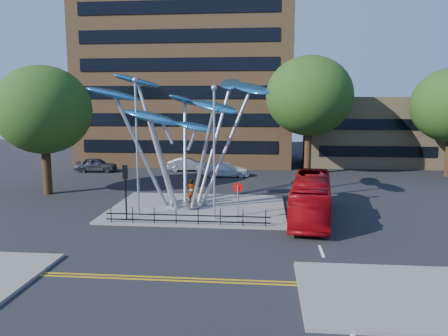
# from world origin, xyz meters

# --- Properties ---
(ground) EXTENTS (120.00, 120.00, 0.00)m
(ground) POSITION_xyz_m (0.00, 0.00, 0.00)
(ground) COLOR black
(ground) RESTS_ON ground
(traffic_island) EXTENTS (12.00, 9.00, 0.15)m
(traffic_island) POSITION_xyz_m (-1.00, 6.00, 0.07)
(traffic_island) COLOR slate
(traffic_island) RESTS_ON ground
(double_yellow_near) EXTENTS (40.00, 0.12, 0.01)m
(double_yellow_near) POSITION_xyz_m (0.00, -6.00, 0.01)
(double_yellow_near) COLOR gold
(double_yellow_near) RESTS_ON ground
(double_yellow_far) EXTENTS (40.00, 0.12, 0.01)m
(double_yellow_far) POSITION_xyz_m (0.00, -6.30, 0.01)
(double_yellow_far) COLOR gold
(double_yellow_far) RESTS_ON ground
(brick_tower) EXTENTS (25.00, 15.00, 30.00)m
(brick_tower) POSITION_xyz_m (-6.00, 32.00, 15.00)
(brick_tower) COLOR olive
(brick_tower) RESTS_ON ground
(low_building_near) EXTENTS (15.00, 8.00, 8.00)m
(low_building_near) POSITION_xyz_m (16.00, 30.00, 4.00)
(low_building_near) COLOR tan
(low_building_near) RESTS_ON ground
(tree_right) EXTENTS (8.80, 8.80, 12.11)m
(tree_right) POSITION_xyz_m (8.00, 22.00, 8.04)
(tree_right) COLOR black
(tree_right) RESTS_ON ground
(tree_left) EXTENTS (7.60, 7.60, 10.32)m
(tree_left) POSITION_xyz_m (-14.00, 10.00, 6.79)
(tree_left) COLOR black
(tree_left) RESTS_ON ground
(leaf_sculpture) EXTENTS (12.72, 9.54, 9.51)m
(leaf_sculpture) POSITION_xyz_m (-2.07, 6.68, 6.87)
(leaf_sculpture) COLOR #9EA0A5
(leaf_sculpture) RESTS_ON traffic_island
(street_lamp_left) EXTENTS (0.36, 0.36, 8.80)m
(street_lamp_left) POSITION_xyz_m (-4.50, 3.50, 5.36)
(street_lamp_left) COLOR #9EA0A5
(street_lamp_left) RESTS_ON traffic_island
(street_lamp_right) EXTENTS (0.36, 0.36, 8.30)m
(street_lamp_right) POSITION_xyz_m (0.50, 3.00, 5.09)
(street_lamp_right) COLOR #9EA0A5
(street_lamp_right) RESTS_ON traffic_island
(traffic_light_island) EXTENTS (0.28, 0.18, 3.42)m
(traffic_light_island) POSITION_xyz_m (-5.00, 2.50, 2.61)
(traffic_light_island) COLOR black
(traffic_light_island) RESTS_ON traffic_island
(no_entry_sign_island) EXTENTS (0.60, 0.10, 2.45)m
(no_entry_sign_island) POSITION_xyz_m (2.00, 2.52, 1.82)
(no_entry_sign_island) COLOR #9EA0A5
(no_entry_sign_island) RESTS_ON traffic_island
(pedestrian_railing_front) EXTENTS (10.00, 0.06, 1.00)m
(pedestrian_railing_front) POSITION_xyz_m (-1.00, 1.70, 0.55)
(pedestrian_railing_front) COLOR black
(pedestrian_railing_front) RESTS_ON traffic_island
(red_bus) EXTENTS (3.50, 9.99, 2.72)m
(red_bus) POSITION_xyz_m (6.60, 4.35, 1.36)
(red_bus) COLOR #98070D
(red_bus) RESTS_ON ground
(pedestrian) EXTENTS (0.70, 0.47, 1.90)m
(pedestrian) POSITION_xyz_m (-1.56, 6.62, 1.10)
(pedestrian) COLOR gray
(pedestrian) RESTS_ON traffic_island
(parked_car_left) EXTENTS (4.52, 2.05, 1.51)m
(parked_car_left) POSITION_xyz_m (-14.46, 21.45, 0.75)
(parked_car_left) COLOR #3A3D41
(parked_car_left) RESTS_ON ground
(parked_car_mid) EXTENTS (4.48, 2.06, 1.42)m
(parked_car_mid) POSITION_xyz_m (-4.79, 22.99, 0.71)
(parked_car_mid) COLOR #B8BBC0
(parked_car_mid) RESTS_ON ground
(parked_car_right) EXTENTS (4.88, 2.37, 1.37)m
(parked_car_right) POSITION_xyz_m (-0.29, 19.83, 0.68)
(parked_car_right) COLOR white
(parked_car_right) RESTS_ON ground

